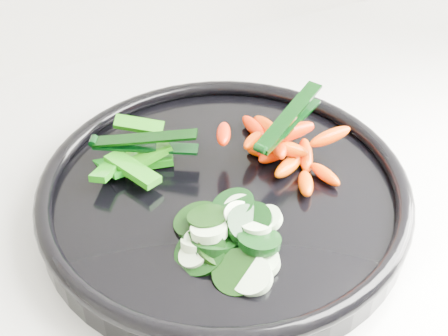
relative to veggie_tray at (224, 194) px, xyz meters
name	(u,v)px	position (x,y,z in m)	size (l,w,h in m)	color
veggie_tray	(224,194)	(0.00, 0.00, 0.00)	(0.44, 0.44, 0.04)	black
cucumber_pile	(227,239)	(-0.03, -0.07, 0.01)	(0.12, 0.13, 0.04)	black
carrot_pile	(282,144)	(0.08, 0.02, 0.02)	(0.14, 0.15, 0.05)	#F53E00
pepper_pile	(135,159)	(-0.07, 0.07, 0.01)	(0.10, 0.12, 0.04)	#216209
tong_carrot	(287,122)	(0.08, 0.02, 0.05)	(0.10, 0.07, 0.02)	black
tong_pepper	(142,142)	(-0.06, 0.08, 0.03)	(0.11, 0.07, 0.02)	black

